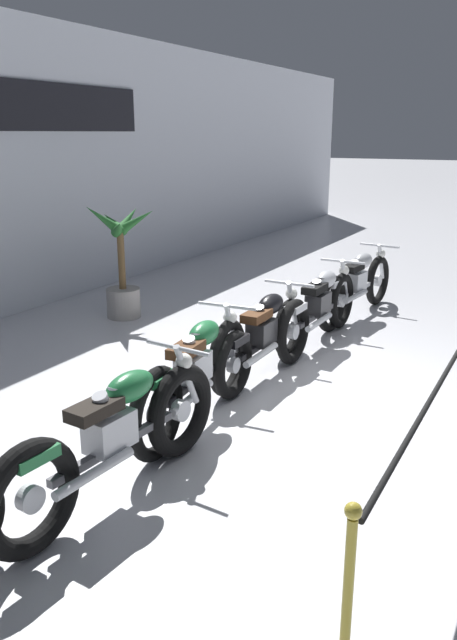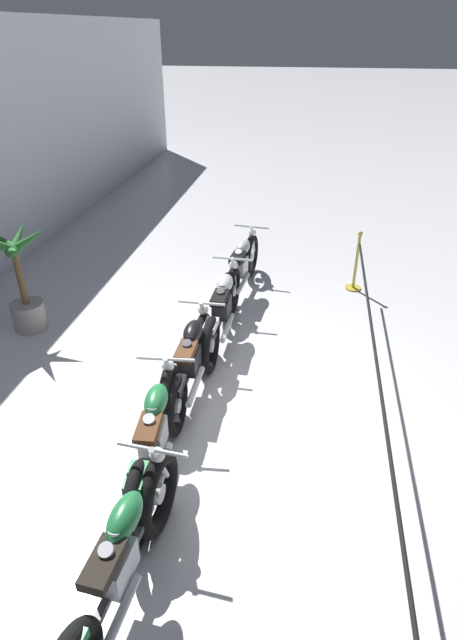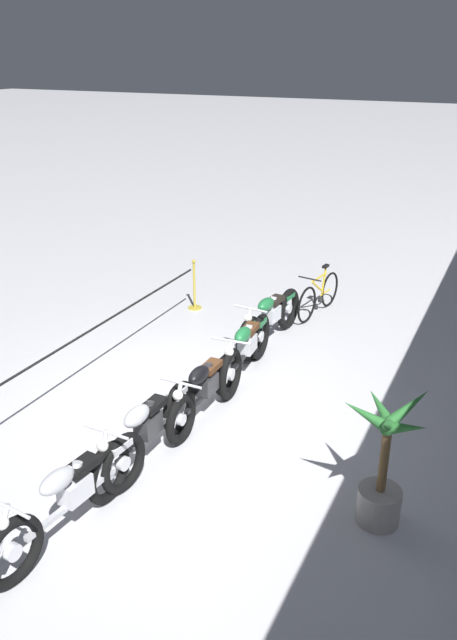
% 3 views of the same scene
% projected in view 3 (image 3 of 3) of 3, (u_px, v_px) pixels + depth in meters
% --- Properties ---
extents(ground_plane, '(120.00, 120.00, 0.00)m').
position_uv_depth(ground_plane, '(166.00, 403.00, 9.44)').
color(ground_plane, silver).
extents(motorcycle_green_0, '(2.34, 0.62, 0.97)m').
position_uv_depth(motorcycle_green_0, '(270.00, 319.00, 11.17)').
color(motorcycle_green_0, black).
rests_on(motorcycle_green_0, ground).
extents(motorcycle_green_1, '(2.24, 0.62, 0.98)m').
position_uv_depth(motorcycle_green_1, '(246.00, 349.00, 10.01)').
color(motorcycle_green_1, black).
rests_on(motorcycle_green_1, ground).
extents(motorcycle_black_2, '(2.11, 0.62, 0.93)m').
position_uv_depth(motorcycle_black_2, '(205.00, 389.00, 8.90)').
color(motorcycle_black_2, black).
rests_on(motorcycle_black_2, ground).
extents(motorcycle_silver_3, '(2.37, 0.62, 0.96)m').
position_uv_depth(motorcycle_silver_3, '(146.00, 432.00, 7.88)').
color(motorcycle_silver_3, black).
rests_on(motorcycle_silver_3, ground).
extents(motorcycle_silver_4, '(2.44, 0.62, 0.96)m').
position_uv_depth(motorcycle_silver_4, '(72.00, 497.00, 6.74)').
color(motorcycle_silver_4, black).
rests_on(motorcycle_silver_4, ground).
extents(bicycle, '(1.73, 0.48, 0.97)m').
position_uv_depth(bicycle, '(319.00, 296.00, 12.46)').
color(bicycle, black).
rests_on(bicycle, ground).
extents(potted_palm_left_of_row, '(0.93, 0.93, 1.70)m').
position_uv_depth(potted_palm_left_of_row, '(383.00, 470.00, 6.81)').
color(potted_palm_left_of_row, gray).
rests_on(potted_palm_left_of_row, ground).
extents(stanchion_far_left, '(6.84, 0.28, 1.05)m').
position_uv_depth(stanchion_far_left, '(134.00, 315.00, 10.80)').
color(stanchion_far_left, gold).
rests_on(stanchion_far_left, ground).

